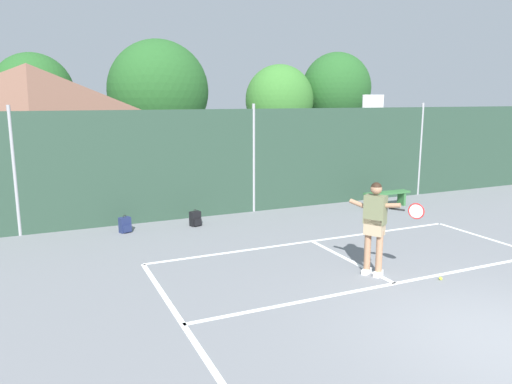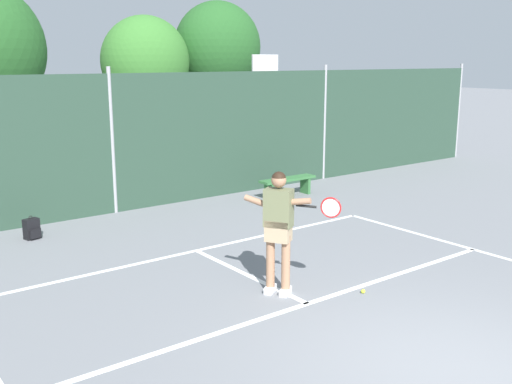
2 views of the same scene
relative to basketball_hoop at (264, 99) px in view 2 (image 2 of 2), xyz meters
The scene contains 8 objects.
ground_plane 11.62m from the basketball_hoop, 117.13° to the right, with size 120.00×120.00×0.00m, color slate.
court_markings 11.06m from the basketball_hoop, 118.69° to the right, with size 8.30×11.10×0.01m.
chainlink_fence 5.37m from the basketball_hoop, 167.63° to the right, with size 26.09×0.09×3.27m.
basketball_hoop is the anchor object (origin of this frame).
tennis_player 8.94m from the basketball_hoop, 126.55° to the right, with size 0.88×1.20×1.85m.
tennis_ball 9.25m from the basketball_hoop, 118.45° to the right, with size 0.07×0.07×0.07m, color #CCE033.
backpack_black 7.93m from the basketball_hoop, 164.24° to the right, with size 0.32×0.30×0.46m.
courtside_bench 3.18m from the basketball_hoop, 114.10° to the right, with size 1.60×0.36×0.48m.
Camera 2 is at (-5.37, -3.38, 3.42)m, focal length 41.54 mm.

